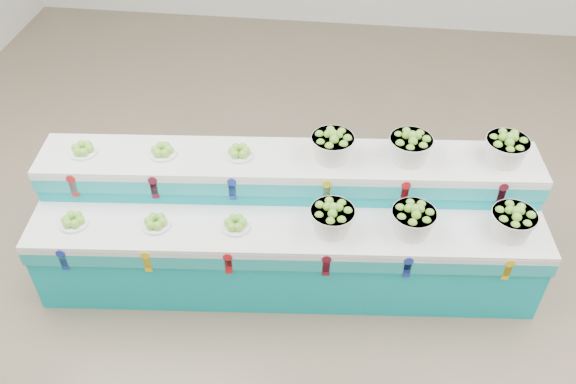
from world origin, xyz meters
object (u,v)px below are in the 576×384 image
object	(u,v)px
plate_upper_mid	(162,150)
basket_lower_left	(332,218)
display_stand	(288,225)
basket_upper_right	(506,148)

from	to	relation	value
plate_upper_mid	basket_lower_left	bearing A→B (deg)	-14.97
display_stand	basket_lower_left	world-z (taller)	display_stand
basket_lower_left	basket_upper_right	xyz separation A→B (m)	(1.27, 0.61, 0.30)
display_stand	plate_upper_mid	distance (m)	1.16
display_stand	basket_upper_right	xyz separation A→B (m)	(1.63, 0.40, 0.63)
basket_upper_right	plate_upper_mid	bearing A→B (deg)	-174.63
basket_lower_left	plate_upper_mid	size ratio (longest dim) A/B	1.51
display_stand	basket_lower_left	bearing A→B (deg)	-36.25
plate_upper_mid	basket_upper_right	distance (m)	2.65
display_stand	basket_lower_left	xyz separation A→B (m)	(0.36, -0.21, 0.33)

